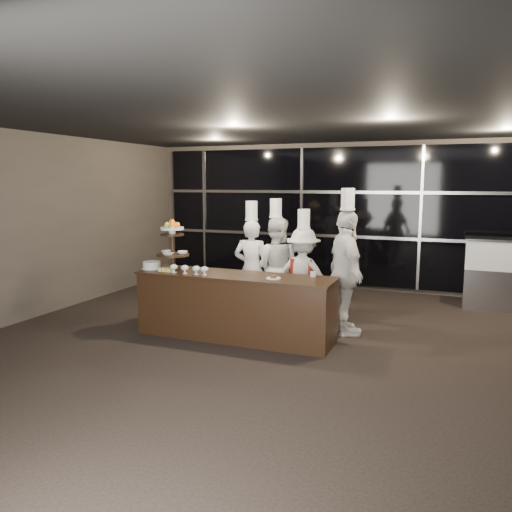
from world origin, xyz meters
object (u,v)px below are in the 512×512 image
at_px(display_stand, 172,242).
at_px(layer_cake, 152,265).
at_px(chef_c, 303,275).
at_px(chef_d, 346,272).
at_px(buffet_counter, 235,306).
at_px(chef_a, 252,268).
at_px(display_case, 506,270).
at_px(chef_b, 276,267).

height_order(display_stand, layer_cake, display_stand).
bearing_deg(chef_c, chef_d, -29.11).
distance_m(buffet_counter, chef_c, 1.37).
xyz_separation_m(chef_c, chef_d, (0.77, -0.43, 0.17)).
distance_m(chef_a, chef_c, 0.84).
height_order(display_stand, display_case, display_stand).
bearing_deg(chef_b, buffet_counter, -96.69).
bearing_deg(chef_b, chef_a, -146.36).
distance_m(chef_b, chef_c, 0.51).
bearing_deg(layer_cake, chef_a, 43.80).
relative_size(display_stand, chef_b, 0.38).
xyz_separation_m(chef_b, chef_d, (1.26, -0.53, 0.09)).
xyz_separation_m(layer_cake, chef_a, (1.15, 1.11, -0.14)).
bearing_deg(chef_d, chef_b, 157.22).
height_order(chef_a, chef_c, chef_a).
bearing_deg(buffet_counter, chef_d, 27.88).
bearing_deg(chef_d, layer_cake, -163.83).
height_order(buffet_counter, display_case, display_case).
bearing_deg(display_stand, buffet_counter, 0.01).
xyz_separation_m(display_case, chef_d, (-2.28, -2.49, 0.24)).
xyz_separation_m(display_case, chef_a, (-3.87, -2.19, 0.15)).
relative_size(layer_cake, chef_b, 0.15).
height_order(display_stand, chef_a, chef_a).
bearing_deg(display_case, layer_cake, -146.78).
height_order(display_stand, chef_b, chef_b).
height_order(buffet_counter, chef_b, chef_b).
bearing_deg(chef_b, chef_d, -22.78).
height_order(layer_cake, chef_d, chef_d).
relative_size(buffet_counter, display_stand, 3.81).
distance_m(display_stand, display_case, 5.74).
bearing_deg(display_case, chef_d, -132.39).
relative_size(chef_b, chef_c, 1.09).
distance_m(display_stand, chef_a, 1.43).
bearing_deg(chef_a, chef_c, 7.98).
xyz_separation_m(buffet_counter, chef_c, (0.65, 1.17, 0.29)).
bearing_deg(chef_a, buffet_counter, -80.25).
distance_m(layer_cake, chef_c, 2.34).
bearing_deg(display_stand, display_case, 34.65).
bearing_deg(chef_d, chef_a, 169.01).
bearing_deg(chef_b, display_case, 29.02).
distance_m(display_stand, chef_c, 2.11).
xyz_separation_m(buffet_counter, display_case, (3.69, 3.24, 0.22)).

